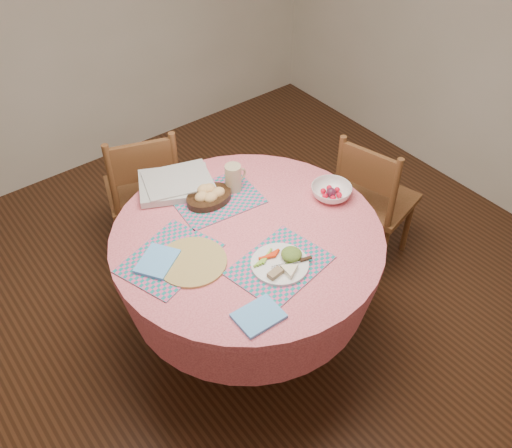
% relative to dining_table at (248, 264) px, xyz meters
% --- Properties ---
extents(ground, '(4.00, 4.00, 0.00)m').
position_rel_dining_table_xyz_m(ground, '(0.00, 0.00, -0.56)').
color(ground, '#331C0F').
rests_on(ground, ground).
extents(room_envelope, '(4.01, 4.01, 2.71)m').
position_rel_dining_table_xyz_m(room_envelope, '(0.00, 0.00, 1.16)').
color(room_envelope, silver).
rests_on(room_envelope, ground).
extents(dining_table, '(1.24, 1.24, 0.75)m').
position_rel_dining_table_xyz_m(dining_table, '(0.00, 0.00, 0.00)').
color(dining_table, '#F47280').
rests_on(dining_table, ground).
extents(chair_right, '(0.47, 0.48, 0.87)m').
position_rel_dining_table_xyz_m(chair_right, '(0.93, 0.05, -0.10)').
color(chair_right, brown).
rests_on(chair_right, ground).
extents(chair_back, '(0.52, 0.51, 0.89)m').
position_rel_dining_table_xyz_m(chair_back, '(-0.06, 0.89, -0.09)').
color(chair_back, brown).
rests_on(chair_back, ground).
extents(placemat_front, '(0.45, 0.37, 0.01)m').
position_rel_dining_table_xyz_m(placemat_front, '(-0.01, -0.25, 0.20)').
color(placemat_front, '#16807F').
rests_on(placemat_front, dining_table).
extents(placemat_left, '(0.47, 0.41, 0.01)m').
position_rel_dining_table_xyz_m(placemat_left, '(-0.36, 0.08, 0.20)').
color(placemat_left, '#16807F').
rests_on(placemat_left, dining_table).
extents(placemat_back, '(0.43, 0.34, 0.01)m').
position_rel_dining_table_xyz_m(placemat_back, '(0.03, 0.28, 0.20)').
color(placemat_back, '#16807F').
rests_on(placemat_back, dining_table).
extents(wicker_trivet, '(0.30, 0.30, 0.01)m').
position_rel_dining_table_xyz_m(wicker_trivet, '(-0.30, -0.00, 0.20)').
color(wicker_trivet, '#9D8544').
rests_on(wicker_trivet, dining_table).
extents(napkin_near, '(0.18, 0.14, 0.01)m').
position_rel_dining_table_xyz_m(napkin_near, '(-0.25, -0.41, 0.20)').
color(napkin_near, '#60ACF9').
rests_on(napkin_near, dining_table).
extents(napkin_far, '(0.23, 0.22, 0.01)m').
position_rel_dining_table_xyz_m(napkin_far, '(-0.41, 0.08, 0.21)').
color(napkin_far, '#60ACF9').
rests_on(napkin_far, placemat_left).
extents(dinner_plate, '(0.25, 0.25, 0.05)m').
position_rel_dining_table_xyz_m(dinner_plate, '(-0.01, -0.25, 0.22)').
color(dinner_plate, white).
rests_on(dinner_plate, placemat_front).
extents(bread_bowl, '(0.23, 0.23, 0.08)m').
position_rel_dining_table_xyz_m(bread_bowl, '(-0.01, 0.30, 0.23)').
color(bread_bowl, black).
rests_on(bread_bowl, placemat_back).
extents(latte_mug, '(0.12, 0.08, 0.14)m').
position_rel_dining_table_xyz_m(latte_mug, '(0.14, 0.29, 0.27)').
color(latte_mug, tan).
rests_on(latte_mug, placemat_back).
extents(fruit_bowl, '(0.22, 0.22, 0.06)m').
position_rel_dining_table_xyz_m(fruit_bowl, '(0.48, -0.04, 0.22)').
color(fruit_bowl, white).
rests_on(fruit_bowl, dining_table).
extents(newspaper_stack, '(0.43, 0.39, 0.04)m').
position_rel_dining_table_xyz_m(newspaper_stack, '(-0.08, 0.48, 0.22)').
color(newspaper_stack, silver).
rests_on(newspaper_stack, dining_table).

